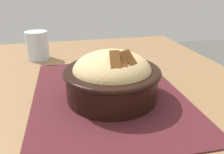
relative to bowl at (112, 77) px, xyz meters
name	(u,v)px	position (x,y,z in m)	size (l,w,h in m)	color
table	(95,114)	(0.06, 0.03, -0.13)	(1.03, 0.86, 0.74)	olive
placemat	(108,94)	(0.02, 0.01, -0.05)	(0.46, 0.35, 0.00)	#47191E
bowl	(112,77)	(0.00, 0.00, 0.00)	(0.23, 0.23, 0.12)	black
fork	(95,77)	(0.12, 0.02, -0.05)	(0.02, 0.13, 0.00)	silver
drinking_glass	(38,47)	(0.34, 0.18, -0.01)	(0.08, 0.08, 0.10)	silver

